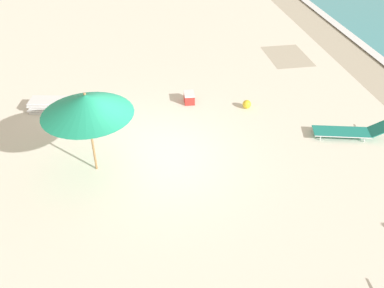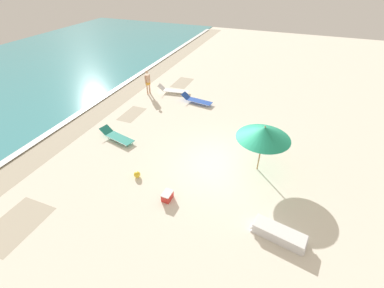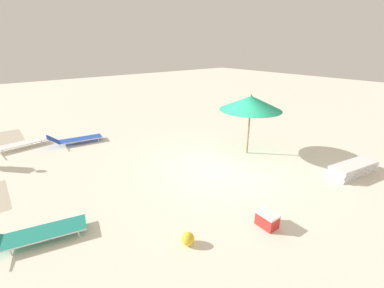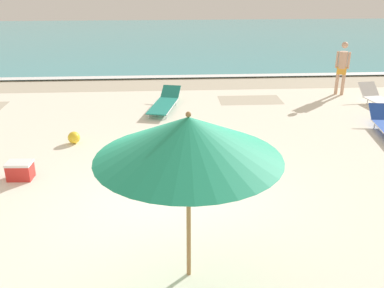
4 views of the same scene
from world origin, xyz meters
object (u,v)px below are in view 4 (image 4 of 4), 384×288
(beachgoer_wading_adult, at_px, (342,65))
(sun_lounger_under_umbrella, at_px, (165,103))
(beach_umbrella, at_px, (188,138))
(beach_ball, at_px, (74,138))
(cooler_box, at_px, (20,170))

(beachgoer_wading_adult, bearing_deg, sun_lounger_under_umbrella, 38.49)
(beach_umbrella, distance_m, sun_lounger_under_umbrella, 7.86)
(beach_umbrella, xyz_separation_m, beach_ball, (-2.54, 5.02, -1.90))
(beachgoer_wading_adult, bearing_deg, beach_umbrella, 84.07)
(beachgoer_wading_adult, relative_size, beach_ball, 5.97)
(beachgoer_wading_adult, relative_size, cooler_box, 3.42)
(beachgoer_wading_adult, xyz_separation_m, cooler_box, (-8.85, -5.78, -0.81))
(beachgoer_wading_adult, bearing_deg, cooler_box, 59.31)
(sun_lounger_under_umbrella, distance_m, beachgoer_wading_adult, 6.11)
(beach_umbrella, height_order, cooler_box, beach_umbrella)
(sun_lounger_under_umbrella, relative_size, cooler_box, 4.35)
(sun_lounger_under_umbrella, distance_m, cooler_box, 5.36)
(sun_lounger_under_umbrella, bearing_deg, beachgoer_wading_adult, 25.91)
(beach_umbrella, distance_m, cooler_box, 4.89)
(sun_lounger_under_umbrella, relative_size, beachgoer_wading_adult, 1.27)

